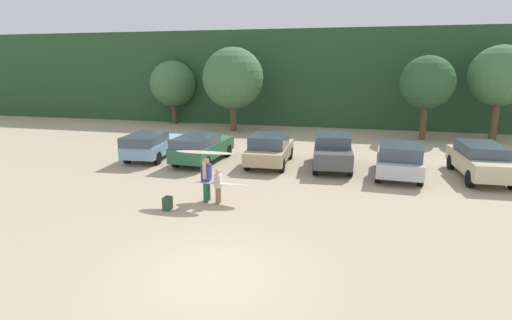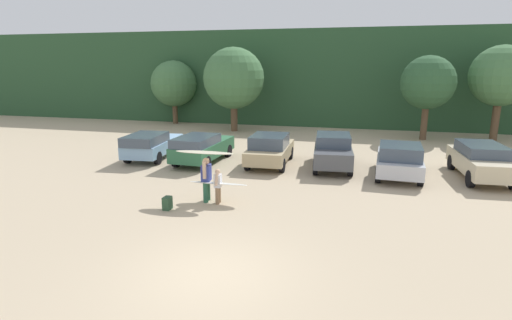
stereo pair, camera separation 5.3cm
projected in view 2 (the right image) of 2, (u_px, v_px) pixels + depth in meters
name	position (u px, v px, depth m)	size (l,w,h in m)	color
ground_plane	(211.00, 274.00, 9.66)	(120.00, 120.00, 0.00)	tan
hillside_ridge	(327.00, 77.00, 36.75)	(108.00, 12.00, 7.47)	#284C2D
tree_far_right	(174.00, 84.00, 33.34)	(3.72, 3.72, 5.14)	brown
tree_center	(234.00, 78.00, 29.42)	(4.42, 4.42, 6.05)	brown
tree_left	(428.00, 83.00, 25.99)	(3.41, 3.41, 5.40)	brown
tree_center_left	(501.00, 76.00, 25.49)	(3.80, 3.80, 6.03)	brown
parked_car_sky_blue	(152.00, 144.00, 21.28)	(2.15, 4.58, 1.40)	#84ADD1
parked_car_forest_green	(202.00, 147.00, 20.39)	(1.93, 4.43, 1.44)	#2D6642
parked_car_tan	(270.00, 149.00, 19.99)	(1.97, 4.27, 1.52)	tan
parked_car_dark_gray	(333.00, 150.00, 19.36)	(2.06, 4.30, 1.61)	#4C4F54
parked_car_silver	(399.00, 159.00, 17.79)	(2.06, 4.13, 1.50)	silver
parked_car_champagne	(481.00, 160.00, 17.54)	(2.01, 4.52, 1.51)	beige
person_adult	(206.00, 177.00, 14.59)	(0.33, 0.63, 1.61)	#26593F
person_child	(218.00, 184.00, 14.41)	(0.26, 0.61, 1.26)	#8C6B4C
surfboard_cream	(204.00, 152.00, 14.43)	(2.18, 0.64, 0.11)	beige
surfboard_white	(218.00, 183.00, 14.52)	(2.17, 0.67, 0.20)	white
backpack_dropped	(167.00, 203.00, 13.89)	(0.24, 0.34, 0.45)	#2D4C33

